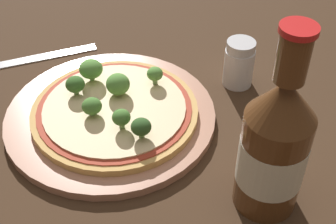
{
  "coord_description": "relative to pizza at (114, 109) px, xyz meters",
  "views": [
    {
      "loc": [
        0.44,
        -0.2,
        0.43
      ],
      "look_at": [
        0.08,
        0.02,
        0.06
      ],
      "focal_mm": 50.0,
      "sensor_mm": 36.0,
      "label": 1
    }
  ],
  "objects": [
    {
      "name": "broccoli_floret_4",
      "position": [
        -0.07,
        -0.0,
        0.03
      ],
      "size": [
        0.03,
        0.03,
        0.03
      ],
      "color": "#7A9E5B",
      "rests_on": "pizza"
    },
    {
      "name": "broccoli_floret_6",
      "position": [
        0.07,
        0.0,
        0.02
      ],
      "size": [
        0.03,
        0.03,
        0.03
      ],
      "color": "#7A9E5B",
      "rests_on": "pizza"
    },
    {
      "name": "broccoli_floret_0",
      "position": [
        -0.01,
        0.07,
        0.02
      ],
      "size": [
        0.02,
        0.02,
        0.03
      ],
      "color": "#7A9E5B",
      "rests_on": "pizza"
    },
    {
      "name": "fork",
      "position": [
        -0.2,
        -0.04,
        -0.02
      ],
      "size": [
        0.05,
        0.19,
        0.0
      ],
      "rotation": [
        0.0,
        0.0,
        1.38
      ],
      "color": "#B2B2B7",
      "rests_on": "ground_plane"
    },
    {
      "name": "ground_plane",
      "position": [
        0.0,
        0.01,
        -0.02
      ],
      "size": [
        3.0,
        3.0,
        0.0
      ],
      "primitive_type": "plane",
      "color": "#3D2819"
    },
    {
      "name": "beer_bottle",
      "position": [
        0.21,
        0.09,
        0.07
      ],
      "size": [
        0.07,
        0.07,
        0.23
      ],
      "color": "#563319",
      "rests_on": "ground_plane"
    },
    {
      "name": "broccoli_floret_2",
      "position": [
        0.05,
        -0.01,
        0.02
      ],
      "size": [
        0.02,
        0.02,
        0.03
      ],
      "color": "#7A9E5B",
      "rests_on": "pizza"
    },
    {
      "name": "pizza",
      "position": [
        0.0,
        0.0,
        0.0
      ],
      "size": [
        0.22,
        0.22,
        0.01
      ],
      "color": "tan",
      "rests_on": "plate"
    },
    {
      "name": "plate",
      "position": [
        -0.0,
        -0.0,
        -0.01
      ],
      "size": [
        0.28,
        0.28,
        0.01
      ],
      "color": "tan",
      "rests_on": "ground_plane"
    },
    {
      "name": "broccoli_floret_3",
      "position": [
        -0.02,
        0.02,
        0.02
      ],
      "size": [
        0.03,
        0.03,
        0.03
      ],
      "color": "#7A9E5B",
      "rests_on": "pizza"
    },
    {
      "name": "broccoli_floret_5",
      "position": [
        -0.05,
        -0.03,
        0.02
      ],
      "size": [
        0.03,
        0.03,
        0.03
      ],
      "color": "#7A9E5B",
      "rests_on": "pizza"
    },
    {
      "name": "pepper_shaker",
      "position": [
        0.02,
        0.19,
        0.02
      ],
      "size": [
        0.04,
        0.04,
        0.07
      ],
      "color": "silver",
      "rests_on": "ground_plane"
    },
    {
      "name": "broccoli_floret_1",
      "position": [
        0.01,
        -0.03,
        0.02
      ],
      "size": [
        0.03,
        0.03,
        0.02
      ],
      "color": "#7A9E5B",
      "rests_on": "pizza"
    }
  ]
}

